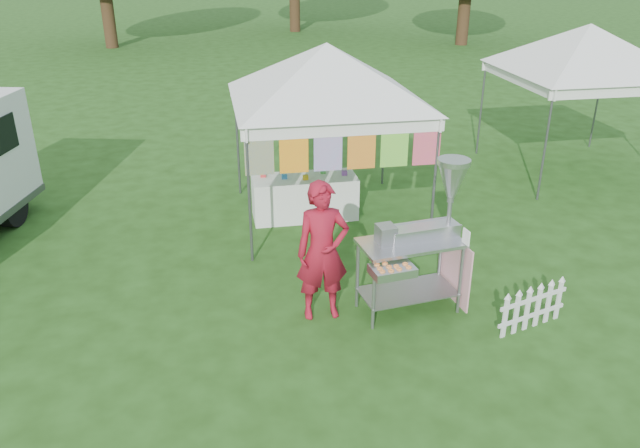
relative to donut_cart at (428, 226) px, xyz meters
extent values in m
plane|color=#204112|center=(-0.69, -0.35, -1.19)|extent=(120.00, 120.00, 0.00)
cylinder|color=#59595E|center=(-2.11, 1.73, -0.14)|extent=(0.04, 0.04, 2.10)
cylinder|color=#59595E|center=(0.73, 1.73, -0.14)|extent=(0.04, 0.04, 2.10)
cylinder|color=#59595E|center=(-2.11, 4.57, -0.14)|extent=(0.04, 0.04, 2.10)
cylinder|color=#59595E|center=(0.73, 4.57, -0.14)|extent=(0.04, 0.04, 2.10)
cube|color=white|center=(-0.69, 1.73, 0.81)|extent=(3.00, 0.03, 0.22)
cube|color=white|center=(-0.69, 4.57, 0.81)|extent=(3.00, 0.03, 0.22)
pyramid|color=white|center=(-0.69, 3.15, 1.81)|extent=(4.24, 4.24, 0.90)
cylinder|color=#59595E|center=(-0.69, 1.73, 0.89)|extent=(3.00, 0.03, 0.03)
cube|color=#E0B40B|center=(-1.94, 1.73, 0.54)|extent=(0.42, 0.01, 0.70)
cube|color=red|center=(-1.44, 1.73, 0.54)|extent=(0.42, 0.01, 0.70)
cube|color=#35C4C8|center=(-0.94, 1.73, 0.54)|extent=(0.42, 0.01, 0.70)
cube|color=red|center=(-0.44, 1.73, 0.54)|extent=(0.42, 0.01, 0.70)
cube|color=green|center=(0.06, 1.73, 0.54)|extent=(0.42, 0.01, 0.70)
cube|color=#BD1798|center=(0.56, 1.73, 0.54)|extent=(0.42, 0.01, 0.70)
cylinder|color=#59595E|center=(3.39, 3.23, -0.14)|extent=(0.04, 0.04, 2.10)
cylinder|color=#59595E|center=(3.39, 6.07, -0.14)|extent=(0.04, 0.04, 2.10)
cylinder|color=#59595E|center=(6.23, 6.07, -0.14)|extent=(0.04, 0.04, 2.10)
cube|color=white|center=(4.81, 3.23, 0.81)|extent=(3.00, 0.03, 0.22)
cube|color=white|center=(4.81, 6.07, 0.81)|extent=(3.00, 0.03, 0.22)
pyramid|color=white|center=(4.81, 4.65, 1.81)|extent=(4.24, 4.24, 0.90)
cylinder|color=#59595E|center=(4.81, 3.23, 0.89)|extent=(3.00, 0.03, 0.03)
cylinder|color=#3D2816|center=(-6.69, 23.65, 0.79)|extent=(0.56, 0.56, 3.96)
cylinder|color=#3D2816|center=(9.31, 21.65, 0.57)|extent=(0.56, 0.56, 3.52)
cylinder|color=gray|center=(-0.77, -0.38, -0.70)|extent=(0.05, 0.05, 0.98)
cylinder|color=gray|center=(0.42, -0.21, -0.70)|extent=(0.05, 0.05, 0.98)
cylinder|color=gray|center=(-0.85, 0.17, -0.70)|extent=(0.05, 0.05, 0.98)
cylinder|color=gray|center=(0.35, 0.34, -0.70)|extent=(0.05, 0.05, 0.98)
cube|color=gray|center=(-0.21, -0.02, -0.91)|extent=(1.32, 0.79, 0.02)
cube|color=#B7B7BC|center=(-0.21, -0.02, -0.21)|extent=(1.39, 0.83, 0.04)
cube|color=#B7B7BC|center=(-0.03, 0.06, -0.10)|extent=(0.96, 0.40, 0.16)
cube|color=gray|center=(-0.54, -0.01, -0.06)|extent=(0.25, 0.27, 0.24)
cylinder|color=gray|center=(0.32, 0.11, 0.29)|extent=(0.06, 0.06, 0.98)
cone|color=#B7B7BC|center=(0.32, 0.11, 0.56)|extent=(0.44, 0.44, 0.44)
cylinder|color=#B7B7BC|center=(0.32, 0.11, 0.80)|extent=(0.47, 0.47, 0.07)
cube|color=#B7B7BC|center=(-0.59, -0.49, -0.31)|extent=(0.56, 0.40, 0.11)
cube|color=pink|center=(0.45, 0.07, -0.70)|extent=(0.13, 0.81, 0.88)
cube|color=white|center=(0.42, -0.24, -0.07)|extent=(0.04, 0.15, 0.20)
imported|color=maroon|center=(-1.34, 0.06, -0.27)|extent=(0.68, 0.45, 1.84)
cylinder|color=black|center=(-6.02, 3.75, -0.83)|extent=(0.39, 0.74, 0.70)
cube|color=silver|center=(0.76, -0.85, -0.91)|extent=(0.07, 0.04, 0.56)
cube|color=silver|center=(0.93, -0.80, -0.91)|extent=(0.07, 0.04, 0.56)
cube|color=silver|center=(1.10, -0.75, -0.91)|extent=(0.07, 0.04, 0.56)
cube|color=silver|center=(1.27, -0.69, -0.91)|extent=(0.07, 0.04, 0.56)
cube|color=silver|center=(1.44, -0.64, -0.91)|extent=(0.07, 0.04, 0.56)
cube|color=silver|center=(1.62, -0.59, -0.91)|extent=(0.07, 0.04, 0.56)
cube|color=silver|center=(1.19, -0.72, -1.01)|extent=(1.04, 0.35, 0.05)
cube|color=silver|center=(1.19, -0.72, -0.77)|extent=(1.04, 0.35, 0.05)
cube|color=white|center=(-1.06, 3.23, -0.81)|extent=(1.80, 0.70, 0.75)
camera|label=1|loc=(-2.61, -6.76, 3.28)|focal=35.00mm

